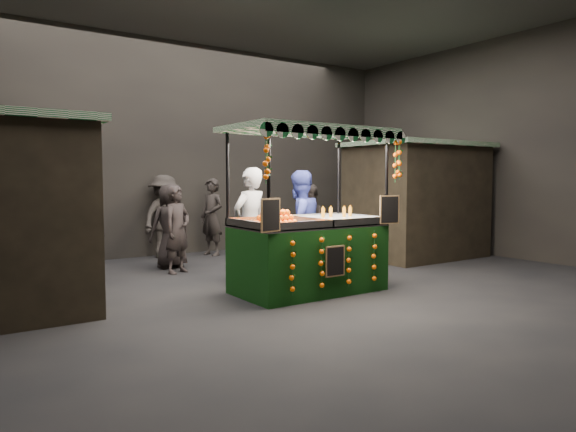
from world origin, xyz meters
TOP-DOWN VIEW (x-y plane):
  - ground at (0.00, 0.00)m, footprint 12.00×12.00m
  - market_hall at (0.00, 0.00)m, footprint 12.10×10.10m
  - neighbour_stall_right at (4.40, 1.50)m, footprint 3.00×2.20m
  - juice_stall at (0.13, -0.16)m, footprint 2.66×1.56m
  - vendor_grey at (-0.29, 1.00)m, footprint 0.82×0.65m
  - vendor_blue at (0.65, 0.89)m, footprint 0.99×0.80m
  - shopper_0 at (-0.95, 2.59)m, footprint 0.72×0.62m
  - shopper_1 at (1.63, 1.80)m, footprint 1.03×1.02m
  - shopper_2 at (-2.69, 2.91)m, footprint 1.03×0.82m
  - shopper_3 at (-0.43, 4.60)m, footprint 1.39×1.16m
  - shopper_4 at (-0.84, 3.21)m, footprint 0.86×0.59m
  - shopper_5 at (4.50, 2.77)m, footprint 1.47×1.46m
  - shopper_6 at (0.61, 4.32)m, footprint 0.60×0.75m

SIDE VIEW (x-z plane):
  - ground at x=0.00m, z-range 0.00..0.00m
  - juice_stall at x=0.13m, z-range -0.49..2.09m
  - shopper_2 at x=-2.69m, z-range 0.00..1.63m
  - shopper_0 at x=-0.95m, z-range 0.00..1.66m
  - shopper_1 at x=1.63m, z-range 0.00..1.67m
  - shopper_5 at x=4.50m, z-range 0.00..1.69m
  - shopper_4 at x=-0.84m, z-range 0.00..1.70m
  - shopper_6 at x=0.61m, z-range 0.00..1.80m
  - shopper_3 at x=-0.43m, z-range 0.00..1.87m
  - vendor_blue at x=0.65m, z-range 0.00..1.94m
  - vendor_grey at x=-0.29m, z-range 0.00..1.98m
  - neighbour_stall_right at x=4.40m, z-range 0.01..2.61m
  - market_hall at x=0.00m, z-range 0.86..5.91m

